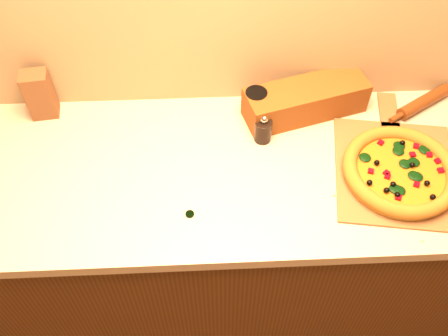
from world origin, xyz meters
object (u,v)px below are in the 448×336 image
pizza_peel (396,167)px  pizza (400,171)px  dark_jar (256,105)px  pepper_grinder (263,130)px  rolling_pin (424,102)px

pizza_peel → pizza: 0.05m
dark_jar → pizza_peel: bearing=-29.7°
pizza_peel → dark_jar: dark_jar is taller
pizza_peel → dark_jar: (-0.43, 0.25, 0.06)m
pepper_grinder → pizza_peel: bearing=-19.1°
rolling_pin → pizza_peel: bearing=-121.5°
pizza → dark_jar: size_ratio=3.04×
pepper_grinder → rolling_pin: pepper_grinder is taller
pepper_grinder → dark_jar: bearing=99.5°
pizza → pepper_grinder: size_ratio=3.30×
pizza_peel → pepper_grinder: pepper_grinder is taller
pepper_grinder → rolling_pin: bearing=12.5°
pepper_grinder → rolling_pin: 0.60m
dark_jar → pepper_grinder: bearing=-80.5°
pizza → rolling_pin: bearing=61.3°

